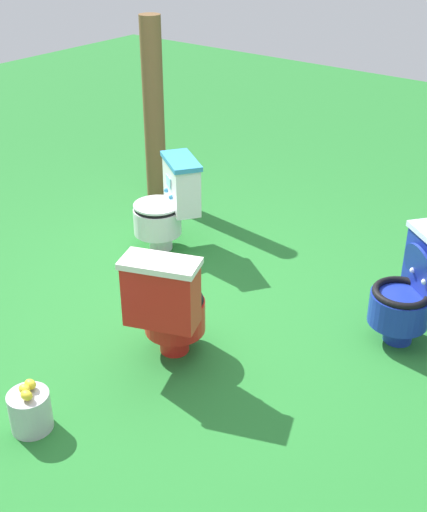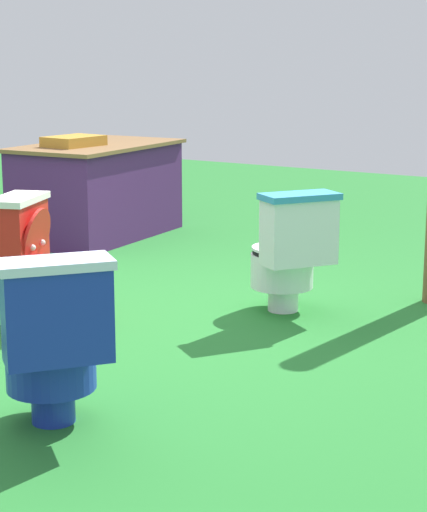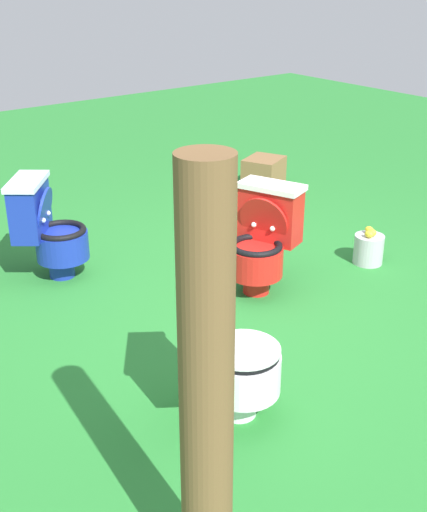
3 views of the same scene
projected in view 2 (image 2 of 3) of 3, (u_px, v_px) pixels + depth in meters
ground at (107, 321)px, 5.25m from camera, size 14.00×14.00×0.00m
toilet_red at (38, 260)px, 5.10m from camera, size 0.55×0.60×0.73m
toilet_blue at (54, 340)px, 3.67m from camera, size 0.62×0.64×0.73m
toilet_white at (290, 252)px, 5.32m from camera, size 0.61×0.63×0.73m
vendor_table at (97, 190)px, 7.57m from camera, size 1.52×0.97×0.85m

